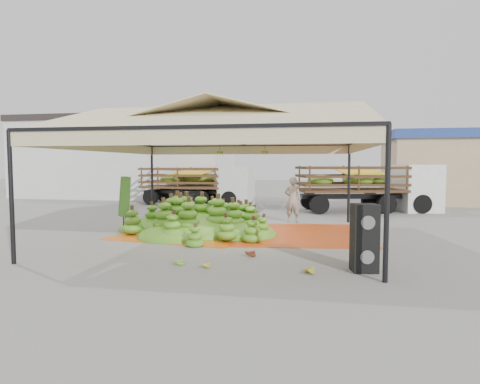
% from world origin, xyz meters
% --- Properties ---
extents(ground, '(90.00, 90.00, 0.00)m').
position_xyz_m(ground, '(0.00, 0.00, 0.00)').
color(ground, slate).
rests_on(ground, ground).
extents(canopy_tent, '(8.10, 8.10, 4.00)m').
position_xyz_m(canopy_tent, '(0.00, 0.00, 3.30)').
color(canopy_tent, black).
rests_on(canopy_tent, ground).
extents(building_white, '(14.30, 6.30, 5.40)m').
position_xyz_m(building_white, '(-10.00, 14.00, 2.71)').
color(building_white, silver).
rests_on(building_white, ground).
extents(building_tan, '(6.30, 5.30, 4.10)m').
position_xyz_m(building_tan, '(10.00, 13.00, 2.07)').
color(building_tan, tan).
rests_on(building_tan, ground).
extents(tarp_left, '(4.53, 4.37, 0.01)m').
position_xyz_m(tarp_left, '(-1.34, 0.58, 0.01)').
color(tarp_left, orange).
rests_on(tarp_left, ground).
extents(tarp_right, '(4.59, 4.77, 0.01)m').
position_xyz_m(tarp_right, '(2.20, 0.99, 0.01)').
color(tarp_right, red).
rests_on(tarp_right, ground).
extents(banana_heap, '(6.99, 6.39, 1.22)m').
position_xyz_m(banana_heap, '(-1.07, 0.70, 0.61)').
color(banana_heap, '#3B7C19').
rests_on(banana_heap, ground).
extents(hand_yellow_a, '(0.55, 0.49, 0.22)m').
position_xyz_m(hand_yellow_a, '(2.50, -3.70, 0.11)').
color(hand_yellow_a, gold).
rests_on(hand_yellow_a, ground).
extents(hand_yellow_b, '(0.45, 0.39, 0.18)m').
position_xyz_m(hand_yellow_b, '(0.30, -3.59, 0.09)').
color(hand_yellow_b, gold).
rests_on(hand_yellow_b, ground).
extents(hand_red_a, '(0.59, 0.54, 0.22)m').
position_xyz_m(hand_red_a, '(1.09, -2.31, 0.11)').
color(hand_red_a, '#571F13').
rests_on(hand_red_a, ground).
extents(hand_red_b, '(0.50, 0.46, 0.18)m').
position_xyz_m(hand_red_b, '(3.70, -2.93, 0.09)').
color(hand_red_b, '#522B12').
rests_on(hand_red_b, ground).
extents(hand_green, '(0.50, 0.48, 0.17)m').
position_xyz_m(hand_green, '(-0.33, -3.40, 0.09)').
color(hand_green, '#4D801A').
rests_on(hand_green, ground).
extents(hanging_bunches, '(1.74, 0.24, 0.20)m').
position_xyz_m(hanging_bunches, '(0.34, 1.13, 2.62)').
color(hanging_bunches, '#506F17').
rests_on(hanging_bunches, ground).
extents(speaker_stack, '(0.58, 0.52, 1.42)m').
position_xyz_m(speaker_stack, '(3.70, -3.26, 0.71)').
color(speaker_stack, black).
rests_on(speaker_stack, ground).
extents(banana_leaves, '(0.96, 1.36, 3.70)m').
position_xyz_m(banana_leaves, '(-3.35, 0.23, 0.00)').
color(banana_leaves, '#2B6C1D').
rests_on(banana_leaves, ground).
extents(vendor, '(0.65, 0.43, 1.76)m').
position_xyz_m(vendor, '(1.88, 3.66, 0.88)').
color(vendor, gray).
rests_on(vendor, ground).
extents(truck_left, '(6.25, 2.42, 2.11)m').
position_xyz_m(truck_left, '(-3.45, 9.76, 1.30)').
color(truck_left, '#533B1B').
rests_on(truck_left, ground).
extents(truck_right, '(6.80, 3.66, 2.22)m').
position_xyz_m(truck_right, '(5.45, 7.97, 1.37)').
color(truck_right, '#452A17').
rests_on(truck_right, ground).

